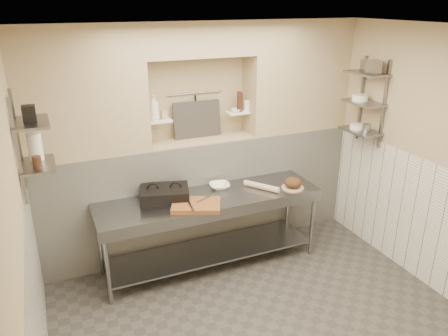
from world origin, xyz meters
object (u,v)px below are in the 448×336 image
panini_press (165,194)px  bread_loaf (293,182)px  mixing_bowl (220,186)px  bottle_soap (154,108)px  bowl_alcove (236,110)px  prep_table (210,217)px  cutting_board (196,205)px  rolling_pin (261,186)px  jug_left (35,147)px

panini_press → bread_loaf: panini_press is taller
mixing_bowl → bottle_soap: (-0.64, 0.39, 0.93)m
mixing_bowl → bowl_alcove: size_ratio=1.96×
prep_table → bottle_soap: bottle_soap is taller
bottle_soap → bowl_alcove: (1.02, -0.01, -0.13)m
mixing_bowl → prep_table: bearing=-136.6°
prep_table → cutting_board: cutting_board is taller
rolling_pin → bottle_soap: (-1.09, 0.61, 0.93)m
mixing_bowl → bowl_alcove: bowl_alcove is taller
panini_press → cutting_board: 0.41m
bowl_alcove → cutting_board: bearing=-137.3°
panini_press → bottle_soap: 0.99m
cutting_board → bread_loaf: 1.23m
prep_table → jug_left: 2.05m
cutting_board → jug_left: bearing=173.8°
prep_table → bread_loaf: 1.07m
cutting_board → bowl_alcove: size_ratio=4.23×
cutting_board → jug_left: jug_left is taller
cutting_board → rolling_pin: size_ratio=1.15×
prep_table → jug_left: bearing=-179.5°
rolling_pin → bowl_alcove: bearing=96.9°
panini_press → mixing_bowl: bearing=20.1°
bread_loaf → bowl_alcove: 1.13m
mixing_bowl → rolling_pin: (0.45, -0.22, 0.00)m
jug_left → bread_loaf: bearing=-3.1°
jug_left → bowl_alcove: bearing=14.1°
prep_table → bread_loaf: bearing=-9.1°
mixing_bowl → bowl_alcove: (0.38, 0.38, 0.80)m
mixing_bowl → bread_loaf: bread_loaf is taller
rolling_pin → bread_loaf: bread_loaf is taller
panini_press → mixing_bowl: 0.70m
prep_table → jug_left: size_ratio=10.13×
rolling_pin → bottle_soap: 1.55m
cutting_board → bread_loaf: size_ratio=2.56×
bowl_alcove → jug_left: 2.38m
mixing_bowl → panini_press: bearing=-175.2°
prep_table → bowl_alcove: bowl_alcove is taller
panini_press → bottle_soap: bearing=98.9°
bottle_soap → bowl_alcove: bearing=-0.5°
bottle_soap → cutting_board: bearing=-74.2°
panini_press → bottle_soap: (0.05, 0.45, 0.89)m
panini_press → bowl_alcove: size_ratio=5.02×
panini_press → rolling_pin: panini_press is taller
cutting_board → mixing_bowl: mixing_bowl is taller
mixing_bowl → bread_loaf: size_ratio=1.19×
cutting_board → jug_left: 1.72m
cutting_board → bottle_soap: bottle_soap is taller
bread_loaf → bottle_soap: bearing=153.0°
rolling_pin → bowl_alcove: (-0.07, 0.60, 0.80)m
bowl_alcove → jug_left: jug_left is taller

